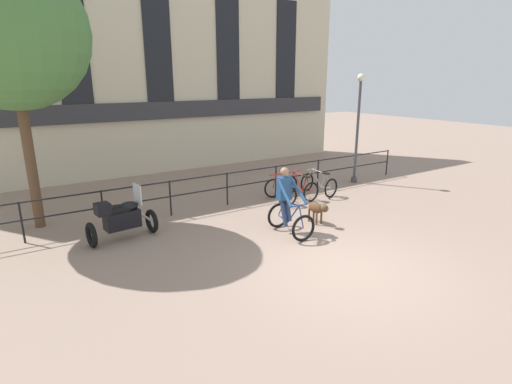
# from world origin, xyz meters

# --- Properties ---
(ground_plane) EXTENTS (60.00, 60.00, 0.00)m
(ground_plane) POSITION_xyz_m (0.00, 0.00, 0.00)
(ground_plane) COLOR gray
(canal_railing) EXTENTS (15.05, 0.05, 1.05)m
(canal_railing) POSITION_xyz_m (-0.00, 5.20, 0.71)
(canal_railing) COLOR black
(canal_railing) RESTS_ON ground_plane
(building_facade) EXTENTS (18.00, 0.72, 8.85)m
(building_facade) POSITION_xyz_m (0.00, 10.99, 4.40)
(building_facade) COLOR beige
(building_facade) RESTS_ON ground_plane
(cyclist_with_bike) EXTENTS (0.73, 1.20, 1.70)m
(cyclist_with_bike) POSITION_xyz_m (0.17, 2.30, 0.76)
(cyclist_with_bike) COLOR black
(cyclist_with_bike) RESTS_ON ground_plane
(dog) EXTENTS (0.27, 0.94, 0.63)m
(dog) POSITION_xyz_m (1.26, 2.38, 0.43)
(dog) COLOR brown
(dog) RESTS_ON ground_plane
(parked_motorcycle) EXTENTS (1.70, 0.80, 1.35)m
(parked_motorcycle) POSITION_xyz_m (-3.55, 4.11, 0.56)
(parked_motorcycle) COLOR black
(parked_motorcycle) RESTS_ON ground_plane
(parked_bicycle_near_lamp) EXTENTS (0.84, 1.21, 0.86)m
(parked_bicycle_near_lamp) POSITION_xyz_m (1.59, 4.54, 0.36)
(parked_bicycle_near_lamp) COLOR black
(parked_bicycle_near_lamp) RESTS_ON ground_plane
(parked_bicycle_mid_left) EXTENTS (0.72, 1.14, 0.86)m
(parked_bicycle_mid_left) POSITION_xyz_m (2.41, 4.54, 0.36)
(parked_bicycle_mid_left) COLOR black
(parked_bicycle_mid_left) RESTS_ON ground_plane
(parked_bicycle_mid_right) EXTENTS (0.83, 1.20, 0.86)m
(parked_bicycle_mid_right) POSITION_xyz_m (3.23, 4.54, 0.36)
(parked_bicycle_mid_right) COLOR black
(parked_bicycle_mid_right) RESTS_ON ground_plane
(street_lamp) EXTENTS (0.28, 0.28, 4.03)m
(street_lamp) POSITION_xyz_m (5.51, 5.09, 2.27)
(street_lamp) COLOR #424247
(street_lamp) RESTS_ON ground_plane
(tree_canalside_left) EXTENTS (3.65, 3.65, 6.73)m
(tree_canalside_left) POSITION_xyz_m (-5.19, 6.26, 4.88)
(tree_canalside_left) COLOR brown
(tree_canalside_left) RESTS_ON ground_plane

